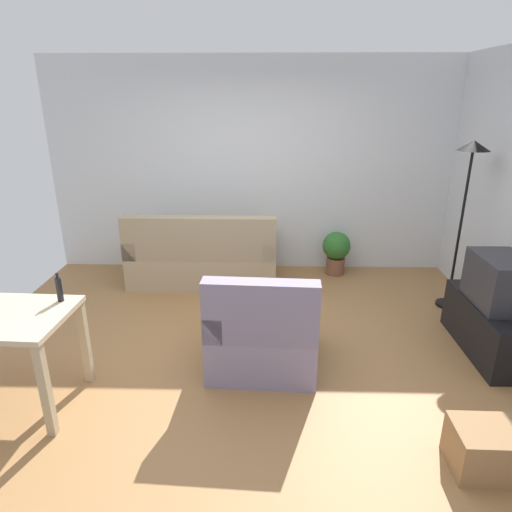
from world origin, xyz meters
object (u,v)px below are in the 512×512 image
tv_stand (490,327)px  tv (500,281)px  storage_box (491,449)px  potted_plant (336,250)px  torchiere_lamp (468,180)px  armchair (263,333)px  couch (203,259)px  bottle_dark (59,289)px

tv_stand → tv: tv is taller
storage_box → potted_plant: bearing=98.9°
torchiere_lamp → potted_plant: 1.82m
tv → potted_plant: 2.20m
torchiere_lamp → armchair: 2.65m
potted_plant → storage_box: (0.51, -3.24, -0.18)m
couch → potted_plant: (1.70, 0.31, 0.02)m
couch → potted_plant: size_ratio=3.16×
torchiere_lamp → tv: bearing=-89.8°
tv → bottle_dark: size_ratio=2.62×
couch → tv: bearing=151.6°
storage_box → bottle_dark: 3.16m
tv → armchair: size_ratio=0.64×
torchiere_lamp → armchair: torchiere_lamp is taller
couch → storage_box: size_ratio=3.75×
tv_stand → tv: (0.00, 0.00, 0.46)m
tv_stand → storage_box: bearing=155.5°
tv_stand → torchiere_lamp: 1.50m
tv_stand → storage_box: tv_stand is taller
tv_stand → potted_plant: potted_plant is taller
couch → tv_stand: couch is taller
torchiere_lamp → armchair: (-2.07, -1.22, -1.09)m
tv_stand → storage_box: size_ratio=2.29×
couch → armchair: same height
torchiere_lamp → potted_plant: size_ratio=3.18×
tv_stand → bottle_dark: bearing=99.6°
potted_plant → storage_box: potted_plant is taller
tv → potted_plant: bearing=31.7°
storage_box → tv: bearing=65.4°
potted_plant → bottle_dark: size_ratio=2.49×
couch → potted_plant: bearing=-169.6°
tv → torchiere_lamp: 1.17m
tv → storage_box: tv is taller
bottle_dark → couch: bearing=70.2°
potted_plant → storage_box: 3.28m
tv → storage_box: size_ratio=1.25×
armchair → tv_stand: bearing=-169.0°
couch → potted_plant: 1.73m
storage_box → torchiere_lamp: bearing=74.8°
bottle_dark → armchair: bearing=11.8°
potted_plant → armchair: (-0.94, -2.14, -0.01)m
couch → bottle_dark: 2.35m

